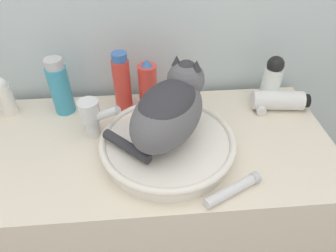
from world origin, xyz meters
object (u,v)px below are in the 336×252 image
Objects in this scene: deodorant_stick at (5,97)px; cream_tube at (234,189)px; shampoo_bottle_tall at (122,83)px; hair_dryer at (277,101)px; lotion_bottle_white at (272,80)px; spray_bottle_trigger at (148,86)px; mouthwash_bottle at (60,87)px; faucet at (92,116)px; cat at (170,108)px.

deodorant_stick reaches higher than cream_tube.
shampoo_bottle_tall is 1.06× the size of hair_dryer.
shampoo_bottle_tall is at bearing 180.00° from lotion_bottle_white.
spray_bottle_trigger is (0.47, 0.00, 0.02)m from deodorant_stick.
cream_tube is at bearing -38.73° from mouthwash_bottle.
lotion_bottle_white is at bearing 0.00° from mouthwash_bottle.
spray_bottle_trigger is at bearing 61.27° from faucet.
faucet is 0.61m from lotion_bottle_white.
spray_bottle_trigger reaches higher than deodorant_stick.
hair_dryer is (0.52, -0.05, -0.07)m from shampoo_bottle_tall.
mouthwash_bottle is at bearing 180.00° from lotion_bottle_white.
spray_bottle_trigger reaches higher than lotion_bottle_white.
faucet is 0.80× the size of cream_tube.
faucet is at bearing 145.64° from cream_tube.
hair_dryer is (0.91, -0.05, -0.04)m from deodorant_stick.
shampoo_bottle_tall reaches higher than deodorant_stick.
cat reaches higher than hair_dryer.
spray_bottle_trigger reaches higher than hair_dryer.
faucet is 0.62m from hair_dryer.
shampoo_bottle_tall reaches higher than cream_tube.
faucet is 0.18m from mouthwash_bottle.
mouthwash_bottle is (-0.20, -0.00, -0.01)m from shampoo_bottle_tall.
cat is 0.44m from hair_dryer.
faucet is 0.72× the size of spray_bottle_trigger.
cat is 0.41m from mouthwash_bottle.
lotion_bottle_white is at bearing 0.00° from deodorant_stick.
spray_bottle_trigger is at bearing 0.00° from mouthwash_bottle.
deodorant_stick is (-0.52, 0.21, -0.08)m from cat.
spray_bottle_trigger is at bearing 0.00° from deodorant_stick.
cat is at bearing -57.17° from shampoo_bottle_tall.
mouthwash_bottle is at bearing 141.27° from cream_tube.
cat is 1.99× the size of cream_tube.
faucet is 0.67× the size of mouthwash_bottle.
spray_bottle_trigger is 0.09m from shampoo_bottle_tall.
lotion_bottle_white is at bearing 112.08° from hair_dryer.
deodorant_stick is at bearing -176.73° from hair_dryer.
hair_dryer is at bearing 55.61° from cream_tube.
spray_bottle_trigger is 0.45m from cream_tube.
spray_bottle_trigger is 0.44m from hair_dryer.
shampoo_bottle_tall is (-0.08, 0.00, 0.02)m from spray_bottle_trigger.
hair_dryer reaches higher than cream_tube.
cat reaches higher than spray_bottle_trigger.
mouthwash_bottle reaches higher than lotion_bottle_white.
cat reaches higher than cream_tube.
shampoo_bottle_tall reaches higher than faucet.
deodorant_stick is at bearing -180.00° from lotion_bottle_white.
shampoo_bottle_tall is 0.53m from hair_dryer.
deodorant_stick is 0.19m from mouthwash_bottle.
deodorant_stick is 0.70× the size of hair_dryer.
cat is at bearing -149.88° from lotion_bottle_white.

